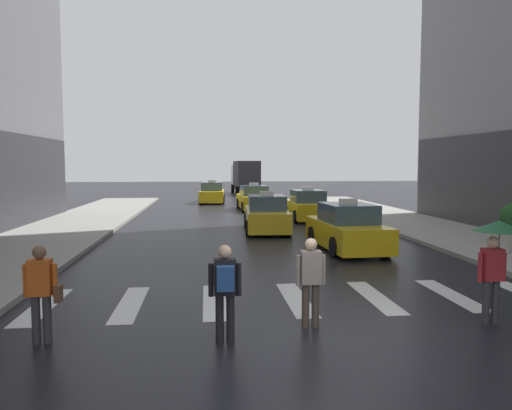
% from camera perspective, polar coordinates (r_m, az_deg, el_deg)
% --- Properties ---
extents(ground_plane, '(160.00, 160.00, 0.00)m').
position_cam_1_polar(ground_plane, '(8.28, 8.66, -16.34)').
color(ground_plane, black).
extents(crosswalk_markings, '(11.30, 2.80, 0.01)m').
position_cam_1_polar(crosswalk_markings, '(11.07, 4.69, -10.84)').
color(crosswalk_markings, silver).
rests_on(crosswalk_markings, ground).
extents(taxi_lead, '(2.08, 4.61, 1.80)m').
position_cam_1_polar(taxi_lead, '(17.42, 10.55, -2.78)').
color(taxi_lead, yellow).
rests_on(taxi_lead, ground).
extents(taxi_second, '(2.11, 4.62, 1.80)m').
position_cam_1_polar(taxi_second, '(21.86, 1.24, -1.19)').
color(taxi_second, gold).
rests_on(taxi_second, ground).
extents(taxi_third, '(1.95, 4.55, 1.80)m').
position_cam_1_polar(taxi_third, '(26.55, 6.00, -0.17)').
color(taxi_third, yellow).
rests_on(taxi_third, ground).
extents(taxi_fourth, '(2.07, 4.60, 1.80)m').
position_cam_1_polar(taxi_fourth, '(32.12, -0.26, 0.70)').
color(taxi_fourth, yellow).
rests_on(taxi_fourth, ground).
extents(taxi_fifth, '(2.11, 4.62, 1.80)m').
position_cam_1_polar(taxi_fifth, '(38.39, -5.14, 1.33)').
color(taxi_fifth, yellow).
rests_on(taxi_fifth, ground).
extents(box_truck, '(2.54, 7.62, 3.35)m').
position_cam_1_polar(box_truck, '(50.03, -1.26, 3.42)').
color(box_truck, '#2D2D2D').
rests_on(box_truck, ground).
extents(pedestrian_with_umbrella, '(0.96, 0.96, 1.94)m').
position_cam_1_polar(pedestrian_with_umbrella, '(10.13, 26.26, -4.02)').
color(pedestrian_with_umbrella, '#333338').
rests_on(pedestrian_with_umbrella, ground).
extents(pedestrian_with_backpack, '(0.55, 0.43, 1.65)m').
position_cam_1_polar(pedestrian_with_backpack, '(8.20, -3.64, -9.40)').
color(pedestrian_with_backpack, black).
rests_on(pedestrian_with_backpack, ground).
extents(pedestrian_with_handbag, '(0.60, 0.24, 1.65)m').
position_cam_1_polar(pedestrian_with_handbag, '(8.91, -23.72, -8.89)').
color(pedestrian_with_handbag, '#333338').
rests_on(pedestrian_with_handbag, ground).
extents(pedestrian_plain_coat, '(0.55, 0.24, 1.65)m').
position_cam_1_polar(pedestrian_plain_coat, '(9.01, 6.39, -8.34)').
color(pedestrian_plain_coat, '#473D33').
rests_on(pedestrian_plain_coat, ground).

